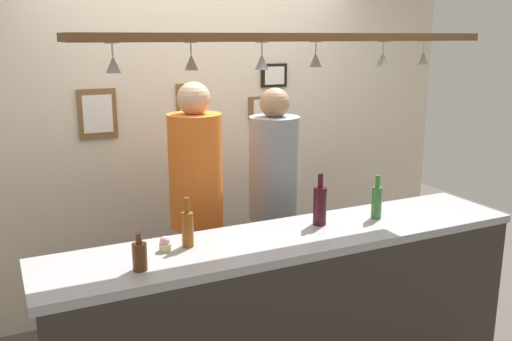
# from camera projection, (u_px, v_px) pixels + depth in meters

# --- Properties ---
(back_wall) EXTENTS (4.40, 0.06, 2.60)m
(back_wall) POSITION_uv_depth(u_px,v_px,m) (199.00, 136.00, 4.19)
(back_wall) COLOR beige
(back_wall) RESTS_ON ground_plane
(bar_counter) EXTENTS (2.70, 0.55, 0.99)m
(bar_counter) POSITION_uv_depth(u_px,v_px,m) (305.00, 300.00, 2.94)
(bar_counter) COLOR #99999E
(bar_counter) RESTS_ON ground_plane
(overhead_glass_rack) EXTENTS (2.20, 0.36, 0.04)m
(overhead_glass_rack) POSITION_uv_depth(u_px,v_px,m) (290.00, 37.00, 2.79)
(overhead_glass_rack) COLOR brown
(hanging_wineglass_far_left) EXTENTS (0.07, 0.07, 0.13)m
(hanging_wineglass_far_left) POSITION_uv_depth(u_px,v_px,m) (113.00, 63.00, 2.45)
(hanging_wineglass_far_left) COLOR silver
(hanging_wineglass_far_left) RESTS_ON overhead_glass_rack
(hanging_wineglass_left) EXTENTS (0.07, 0.07, 0.13)m
(hanging_wineglass_left) POSITION_uv_depth(u_px,v_px,m) (191.00, 61.00, 2.66)
(hanging_wineglass_left) COLOR silver
(hanging_wineglass_left) RESTS_ON overhead_glass_rack
(hanging_wineglass_center_left) EXTENTS (0.07, 0.07, 0.13)m
(hanging_wineglass_center_left) POSITION_uv_depth(u_px,v_px,m) (262.00, 61.00, 2.70)
(hanging_wineglass_center_left) COLOR silver
(hanging_wineglass_center_left) RESTS_ON overhead_glass_rack
(hanging_wineglass_center) EXTENTS (0.07, 0.07, 0.13)m
(hanging_wineglass_center) POSITION_uv_depth(u_px,v_px,m) (316.00, 59.00, 2.92)
(hanging_wineglass_center) COLOR silver
(hanging_wineglass_center) RESTS_ON overhead_glass_rack
(hanging_wineglass_center_right) EXTENTS (0.07, 0.07, 0.13)m
(hanging_wineglass_center_right) POSITION_uv_depth(u_px,v_px,m) (383.00, 58.00, 3.01)
(hanging_wineglass_center_right) COLOR silver
(hanging_wineglass_center_right) RESTS_ON overhead_glass_rack
(hanging_wineglass_right) EXTENTS (0.07, 0.07, 0.13)m
(hanging_wineglass_right) POSITION_uv_depth(u_px,v_px,m) (423.00, 57.00, 3.20)
(hanging_wineglass_right) COLOR silver
(hanging_wineglass_right) RESTS_ON overhead_glass_rack
(person_left_orange_shirt) EXTENTS (0.34, 0.34, 1.76)m
(person_left_orange_shirt) POSITION_uv_depth(u_px,v_px,m) (196.00, 192.00, 3.53)
(person_left_orange_shirt) COLOR #2D334C
(person_left_orange_shirt) RESTS_ON ground_plane
(person_right_grey_shirt) EXTENTS (0.34, 0.34, 1.71)m
(person_right_grey_shirt) POSITION_uv_depth(u_px,v_px,m) (274.00, 187.00, 3.78)
(person_right_grey_shirt) COLOR #2D334C
(person_right_grey_shirt) RESTS_ON ground_plane
(bottle_beer_amber_tall) EXTENTS (0.06, 0.06, 0.26)m
(bottle_beer_amber_tall) POSITION_uv_depth(u_px,v_px,m) (188.00, 228.00, 2.81)
(bottle_beer_amber_tall) COLOR brown
(bottle_beer_amber_tall) RESTS_ON bar_counter
(bottle_wine_dark_red) EXTENTS (0.08, 0.08, 0.30)m
(bottle_wine_dark_red) POSITION_uv_depth(u_px,v_px,m) (320.00, 205.00, 3.13)
(bottle_wine_dark_red) COLOR #380F19
(bottle_wine_dark_red) RESTS_ON bar_counter
(bottle_beer_brown_stubby) EXTENTS (0.07, 0.07, 0.18)m
(bottle_beer_brown_stubby) POSITION_uv_depth(u_px,v_px,m) (140.00, 256.00, 2.53)
(bottle_beer_brown_stubby) COLOR #512D14
(bottle_beer_brown_stubby) RESTS_ON bar_counter
(bottle_beer_green_import) EXTENTS (0.06, 0.06, 0.26)m
(bottle_beer_green_import) POSITION_uv_depth(u_px,v_px,m) (377.00, 201.00, 3.24)
(bottle_beer_green_import) COLOR #336B2D
(bottle_beer_green_import) RESTS_ON bar_counter
(cupcake) EXTENTS (0.06, 0.06, 0.08)m
(cupcake) POSITION_uv_depth(u_px,v_px,m) (165.00, 244.00, 2.76)
(cupcake) COLOR beige
(cupcake) RESTS_ON bar_counter
(picture_frame_caricature) EXTENTS (0.26, 0.02, 0.34)m
(picture_frame_caricature) POSITION_uv_depth(u_px,v_px,m) (98.00, 114.00, 3.79)
(picture_frame_caricature) COLOR brown
(picture_frame_caricature) RESTS_ON back_wall
(picture_frame_upper_small) EXTENTS (0.22, 0.02, 0.18)m
(picture_frame_upper_small) POSITION_uv_depth(u_px,v_px,m) (274.00, 75.00, 4.31)
(picture_frame_upper_small) COLOR black
(picture_frame_upper_small) RESTS_ON back_wall
(picture_frame_lower_pair) EXTENTS (0.30, 0.02, 0.18)m
(picture_frame_lower_pair) POSITION_uv_depth(u_px,v_px,m) (266.00, 108.00, 4.34)
(picture_frame_lower_pair) COLOR brown
(picture_frame_lower_pair) RESTS_ON back_wall
(picture_frame_crest) EXTENTS (0.18, 0.02, 0.26)m
(picture_frame_crest) POSITION_uv_depth(u_px,v_px,m) (189.00, 102.00, 4.05)
(picture_frame_crest) COLOR brown
(picture_frame_crest) RESTS_ON back_wall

